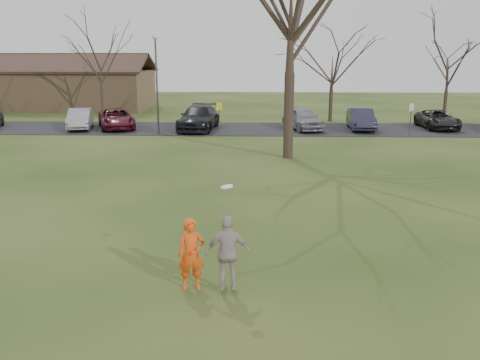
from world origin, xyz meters
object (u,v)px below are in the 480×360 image
(catching_play, at_px, (228,253))
(lamp_post, at_px, (156,72))
(car_3, at_px, (199,118))
(car_5, at_px, (361,119))
(car_4, at_px, (303,118))
(car_1, at_px, (80,119))
(car_2, at_px, (116,119))
(building, at_px, (41,88))
(player_defender, at_px, (191,254))
(car_6, at_px, (438,119))
(big_tree, at_px, (291,12))

(catching_play, relative_size, lamp_post, 0.37)
(car_3, distance_m, lamp_post, 4.39)
(car_5, bearing_deg, car_4, -176.31)
(car_1, distance_m, car_2, 2.47)
(car_2, xyz_separation_m, building, (-10.65, 13.28, 1.22))
(player_defender, distance_m, car_4, 25.24)
(player_defender, relative_size, car_6, 0.36)
(player_defender, distance_m, car_5, 26.34)
(car_6, height_order, big_tree, big_tree)
(car_4, distance_m, car_6, 9.40)
(building, bearing_deg, player_defender, -63.43)
(car_3, xyz_separation_m, car_4, (7.08, 0.29, -0.04))
(car_5, xyz_separation_m, lamp_post, (-13.46, -2.32, 3.21))
(lamp_post, bearing_deg, car_6, 9.14)
(car_1, bearing_deg, car_3, -13.50)
(car_3, bearing_deg, lamp_post, -137.06)
(car_4, xyz_separation_m, car_6, (9.37, 0.84, -0.12))
(car_4, distance_m, lamp_post, 10.25)
(car_3, distance_m, building, 21.34)
(car_4, relative_size, big_tree, 0.32)
(car_4, xyz_separation_m, lamp_post, (-9.49, -2.20, 3.17))
(car_4, height_order, catching_play, catching_play)
(car_4, xyz_separation_m, big_tree, (-1.49, -9.70, 6.20))
(car_2, relative_size, car_3, 0.88)
(car_3, height_order, car_6, car_3)
(building, bearing_deg, big_tree, -46.27)
(catching_play, xyz_separation_m, lamp_post, (-5.91, 22.84, 3.03))
(car_1, relative_size, catching_play, 1.81)
(car_6, xyz_separation_m, lamp_post, (-18.86, -3.04, 3.29))
(player_defender, distance_m, car_1, 26.89)
(car_6, bearing_deg, car_3, -177.00)
(car_4, xyz_separation_m, building, (-23.49, 13.30, 1.13))
(car_5, distance_m, building, 30.48)
(car_1, distance_m, car_5, 19.26)
(car_2, height_order, building, building)
(car_1, height_order, car_5, car_5)
(car_5, bearing_deg, big_tree, -117.19)
(car_3, bearing_deg, car_6, 8.54)
(player_defender, height_order, car_6, player_defender)
(car_4, relative_size, building, 0.22)
(car_1, xyz_separation_m, lamp_post, (5.80, -1.94, 3.24))
(car_4, bearing_deg, car_6, -11.53)
(car_2, distance_m, building, 17.07)
(catching_play, xyz_separation_m, building, (-19.91, 38.34, 0.99))
(car_2, height_order, car_3, car_3)
(car_3, relative_size, building, 0.27)
(car_1, bearing_deg, big_tree, -47.63)
(car_2, xyz_separation_m, catching_play, (9.25, -25.06, 0.23))
(car_1, bearing_deg, car_2, -6.76)
(car_5, height_order, building, building)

